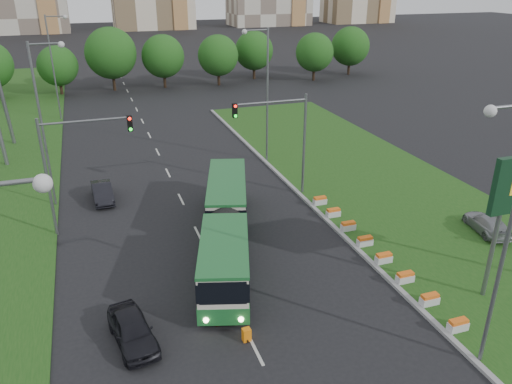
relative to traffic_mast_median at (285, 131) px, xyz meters
name	(u,v)px	position (x,y,z in m)	size (l,w,h in m)	color
ground	(271,272)	(-4.78, -10.00, -5.35)	(360.00, 360.00, 0.00)	black
grass_median	(388,191)	(8.22, -2.00, -5.27)	(14.00, 60.00, 0.15)	#1B4714
median_kerb	(309,203)	(1.27, -2.00, -5.26)	(0.30, 60.00, 0.18)	gray
lane_markings	(164,165)	(-7.78, 10.00, -5.35)	(0.20, 100.00, 0.01)	#B5B5AE
flower_planters	(374,249)	(1.92, -10.30, -4.90)	(1.10, 15.90, 0.60)	silver
traffic_mast_median	(285,131)	(0.00, 0.00, 0.00)	(5.76, 0.32, 8.00)	slate
traffic_mast_left	(71,157)	(-15.16, -1.00, 0.00)	(5.76, 0.32, 8.00)	slate
street_lamps	(181,132)	(-7.78, 0.00, 0.65)	(36.00, 60.00, 12.00)	slate
tree_line	(209,55)	(5.22, 45.00, -0.85)	(120.00, 8.00, 9.00)	#1D4B14
articulated_bus	(223,225)	(-6.69, -6.39, -3.69)	(2.56, 16.43, 2.71)	beige
car_left_near	(132,330)	(-13.08, -13.61, -4.63)	(1.69, 4.20, 1.43)	black
car_left_far	(102,192)	(-13.51, 3.75, -4.68)	(1.43, 4.09, 1.35)	black
car_median	(487,224)	(10.59, -10.21, -4.60)	(1.67, 4.11, 1.19)	gray
pedestrian	(216,308)	(-9.04, -13.56, -4.42)	(0.68, 0.45, 1.86)	gray
shopping_trolley	(247,335)	(-7.97, -15.23, -5.02)	(0.39, 0.41, 0.67)	orange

